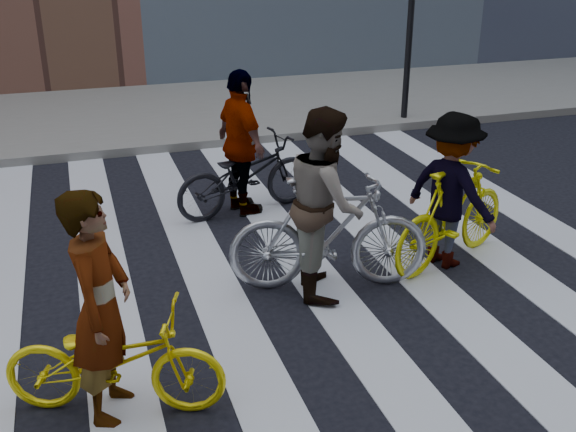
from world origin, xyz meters
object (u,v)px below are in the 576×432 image
traffic_signal (414,4)px  bike_yellow_left (114,360)px  bike_dark_rear (246,175)px  rider_right (451,191)px  bike_silver_mid (329,234)px  rider_left (101,307)px  rider_mid (325,202)px  rider_rear (241,144)px  bike_yellow_right (452,215)px

traffic_signal → bike_yellow_left: (-6.09, -6.92, -1.83)m
bike_dark_rear → rider_right: bearing=-153.3°
bike_silver_mid → rider_right: 1.50m
rider_left → rider_mid: rider_mid is taller
traffic_signal → rider_rear: 5.43m
rider_mid → rider_rear: size_ratio=1.02×
traffic_signal → rider_rear: size_ratio=1.73×
bike_yellow_right → rider_rear: (-1.86, 2.17, 0.38)m
rider_left → rider_right: size_ratio=1.07×
traffic_signal → rider_rear: bearing=-141.5°
traffic_signal → rider_left: bearing=-131.6°
bike_silver_mid → bike_yellow_right: 1.53m
bike_dark_rear → rider_rear: size_ratio=1.03×
rider_mid → rider_rear: rider_mid is taller
traffic_signal → rider_right: (-2.32, -5.45, -1.41)m
traffic_signal → bike_yellow_right: 6.15m
bike_yellow_left → rider_rear: 4.16m
rider_left → rider_right: 4.09m
rider_mid → rider_rear: bearing=20.6°
bike_yellow_left → bike_yellow_right: bearing=-49.2°
traffic_signal → bike_yellow_left: size_ratio=1.93×
rider_right → bike_yellow_left: bearing=88.1°
traffic_signal → bike_silver_mid: size_ratio=1.60×
traffic_signal → bike_dark_rear: traffic_signal is taller
bike_dark_rear → rider_right: rider_right is taller
traffic_signal → bike_yellow_right: traffic_signal is taller
rider_right → rider_rear: bearing=16.7°
bike_yellow_left → bike_dark_rear: 4.15m
rider_left → rider_mid: (2.29, 1.34, 0.04)m
bike_silver_mid → rider_rear: size_ratio=1.08×
rider_right → rider_rear: size_ratio=0.91×
rider_rear → rider_right: bearing=-152.5°
traffic_signal → rider_left: traffic_signal is taller
bike_yellow_left → bike_silver_mid: size_ratio=0.83×
rider_left → rider_mid: 2.65m
rider_right → bike_dark_rear: bearing=15.9°
rider_right → rider_rear: (-1.81, 2.17, 0.09)m
rider_left → rider_rear: size_ratio=0.97×
bike_yellow_right → rider_rear: rider_rear is taller
bike_silver_mid → bike_dark_rear: (-0.28, 2.30, -0.11)m
rider_mid → rider_rear: (-0.28, 2.30, -0.02)m
bike_yellow_left → bike_dark_rear: size_ratio=0.87×
bike_yellow_right → rider_left: rider_left is taller
bike_dark_rear → rider_left: (-2.06, -3.63, 0.41)m
bike_yellow_right → bike_yellow_left: bearing=87.9°
rider_right → traffic_signal: bearing=-46.1°
rider_rear → bike_yellow_right: bearing=-151.7°
bike_dark_rear → rider_rear: (-0.05, 0.00, 0.44)m
bike_yellow_left → rider_rear: size_ratio=0.90×
bike_yellow_left → rider_left: (-0.05, 0.00, 0.48)m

